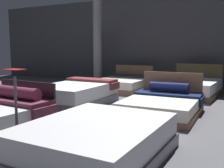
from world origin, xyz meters
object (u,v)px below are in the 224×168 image
(bed_4, at_px, (124,84))
(support_pillar, at_px, (97,41))
(bed_2, at_px, (76,94))
(price_sign, at_px, (17,118))
(bed_1, at_px, (96,141))
(bed_3, at_px, (162,105))
(bed_5, at_px, (190,88))

(bed_4, bearing_deg, support_pillar, 147.33)
(bed_2, distance_m, price_sign, 3.21)
(bed_1, height_order, support_pillar, support_pillar)
(bed_3, xyz_separation_m, price_sign, (-1.15, -3.06, 0.25))
(bed_4, relative_size, bed_5, 0.93)
(bed_3, distance_m, bed_4, 3.57)
(bed_1, relative_size, bed_3, 1.03)
(bed_3, xyz_separation_m, bed_4, (-2.33, 2.70, 0.01))
(bed_1, distance_m, price_sign, 1.23)
(bed_1, relative_size, price_sign, 1.78)
(bed_2, height_order, price_sign, price_sign)
(bed_1, xyz_separation_m, bed_3, (-0.04, 2.81, -0.04))
(bed_2, bearing_deg, bed_1, -50.49)
(bed_4, height_order, price_sign, price_sign)
(price_sign, height_order, support_pillar, support_pillar)
(bed_2, bearing_deg, bed_5, 49.44)
(bed_2, xyz_separation_m, price_sign, (1.16, -2.98, 0.19))
(bed_1, distance_m, bed_3, 2.81)
(bed_5, xyz_separation_m, support_pillar, (-4.02, 1.03, 1.51))
(bed_1, distance_m, support_pillar, 7.86)
(bed_1, distance_m, bed_4, 5.99)
(bed_4, bearing_deg, bed_3, -50.72)
(bed_2, bearing_deg, bed_3, 0.73)
(bed_2, height_order, support_pillar, support_pillar)
(bed_5, height_order, price_sign, price_sign)
(bed_1, relative_size, bed_4, 1.03)
(bed_1, relative_size, support_pillar, 0.59)
(support_pillar, bearing_deg, price_sign, -66.94)
(bed_1, bearing_deg, bed_4, 112.65)
(bed_3, bearing_deg, bed_4, 127.40)
(support_pillar, bearing_deg, bed_2, -65.57)
(bed_3, bearing_deg, bed_2, 178.63)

